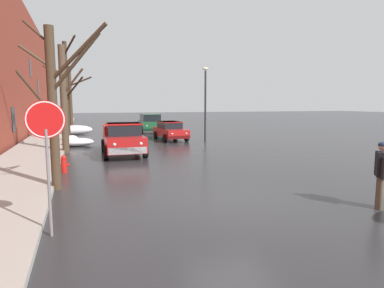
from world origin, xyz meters
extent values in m
plane|color=#2B2B2D|center=(0.00, 0.00, 0.00)|extent=(200.00, 200.00, 0.00)
cube|color=#A8A399|center=(-6.28, 18.00, 0.07)|extent=(3.02, 80.00, 0.14)
cube|color=brown|center=(-8.28, 18.00, 5.64)|extent=(0.60, 80.00, 11.28)
cube|color=black|center=(-7.99, 32.65, 1.49)|extent=(0.08, 1.10, 1.60)
cube|color=black|center=(-7.99, 15.85, 1.73)|extent=(0.08, 1.10, 1.60)
cube|color=black|center=(-7.99, 25.63, 6.03)|extent=(0.08, 1.10, 1.60)
cube|color=black|center=(-7.99, 31.20, 4.67)|extent=(0.08, 1.10, 1.60)
ellipsoid|color=white|center=(-4.29, 22.92, 0.42)|extent=(2.97, 1.13, 0.85)
ellipsoid|color=white|center=(-4.87, 22.83, 0.29)|extent=(0.68, 0.57, 0.57)
ellipsoid|color=white|center=(-4.06, 14.31, 0.27)|extent=(2.00, 1.28, 0.54)
ellipsoid|color=white|center=(-4.42, 14.43, 0.36)|extent=(0.87, 0.73, 0.73)
cylinder|color=#423323|center=(-4.69, 3.16, 2.54)|extent=(0.29, 0.29, 5.09)
cylinder|color=#423323|center=(-3.98, 2.69, 3.94)|extent=(1.54, 1.07, 1.76)
cylinder|color=#423323|center=(-5.09, 2.70, 3.01)|extent=(0.89, 1.00, 1.28)
cylinder|color=#423323|center=(-5.11, 3.78, 5.00)|extent=(0.93, 1.32, 0.97)
cylinder|color=#423323|center=(-3.88, 2.60, 4.24)|extent=(1.73, 1.26, 1.66)
cylinder|color=#4C3D2D|center=(-4.69, 11.57, 2.97)|extent=(0.37, 0.37, 5.95)
cylinder|color=#4C3D2D|center=(-4.61, 12.36, 4.70)|extent=(0.28, 1.65, 0.96)
cylinder|color=#4C3D2D|center=(-4.16, 11.21, 3.97)|extent=(1.18, 0.85, 1.41)
cylinder|color=#4C3D2D|center=(-5.69, 11.26, 5.01)|extent=(2.12, 0.76, 1.51)
cylinder|color=#382B1E|center=(-4.69, 16.90, 3.54)|extent=(0.30, 0.30, 7.08)
cylinder|color=#382B1E|center=(-3.83, 16.56, 4.28)|extent=(1.78, 0.79, 0.80)
cylinder|color=#382B1E|center=(-4.13, 16.09, 3.90)|extent=(1.24, 1.73, 1.39)
cylinder|color=#382B1E|center=(-4.32, 16.12, 6.72)|extent=(0.87, 1.67, 1.12)
cylinder|color=#382B1E|center=(-5.43, 17.12, 5.00)|extent=(1.55, 0.54, 0.89)
cylinder|color=#382B1E|center=(-4.76, 16.08, 4.14)|extent=(0.24, 1.71, 1.39)
cylinder|color=#423323|center=(-4.69, 28.93, 3.35)|extent=(0.32, 0.32, 6.70)
cylinder|color=#423323|center=(-5.20, 29.75, 5.55)|extent=(1.16, 1.75, 1.13)
cylinder|color=#423323|center=(-5.17, 28.35, 6.11)|extent=(1.11, 1.28, 0.70)
cylinder|color=#423323|center=(-5.11, 28.53, 5.42)|extent=(0.95, 0.90, 0.85)
cube|color=red|center=(-1.73, 9.75, 0.74)|extent=(2.04, 4.87, 0.76)
cube|color=black|center=(-1.75, 9.08, 1.44)|extent=(1.72, 1.59, 0.64)
cube|color=red|center=(-1.75, 9.08, 1.72)|extent=(1.75, 1.64, 0.08)
cube|color=red|center=(-0.81, 10.69, 1.34)|extent=(0.17, 2.31, 0.44)
cube|color=red|center=(-2.60, 10.74, 1.34)|extent=(0.17, 2.31, 0.44)
cube|color=red|center=(-1.66, 12.11, 1.34)|extent=(1.80, 0.15, 0.44)
cube|color=#B7B7BC|center=(-1.80, 7.41, 0.54)|extent=(1.81, 0.17, 0.32)
sphere|color=white|center=(-1.19, 7.35, 0.86)|extent=(0.16, 0.16, 0.16)
sphere|color=white|center=(-2.42, 7.38, 0.86)|extent=(0.16, 0.16, 0.16)
cylinder|color=black|center=(-0.81, 8.28, 0.36)|extent=(0.24, 0.73, 0.72)
cylinder|color=black|center=(-2.75, 8.34, 0.36)|extent=(0.24, 0.73, 0.72)
cylinder|color=black|center=(-0.72, 11.17, 0.36)|extent=(0.24, 0.73, 0.72)
cylinder|color=black|center=(-2.66, 11.23, 0.36)|extent=(0.24, 0.73, 0.72)
cube|color=red|center=(2.62, 15.79, 0.60)|extent=(1.72, 4.38, 0.60)
cube|color=black|center=(2.61, 16.01, 1.16)|extent=(1.44, 2.29, 0.52)
cube|color=red|center=(2.61, 16.01, 1.39)|extent=(1.48, 2.34, 0.06)
cube|color=#520B0B|center=(2.68, 13.67, 0.42)|extent=(1.58, 0.16, 0.22)
cube|color=#520B0B|center=(2.56, 17.92, 0.42)|extent=(1.58, 0.16, 0.22)
cylinder|color=black|center=(3.48, 14.47, 0.30)|extent=(0.20, 0.60, 0.60)
cylinder|color=black|center=(1.83, 14.43, 0.30)|extent=(0.20, 0.60, 0.60)
cylinder|color=black|center=(3.41, 17.16, 0.30)|extent=(0.20, 0.60, 0.60)
cylinder|color=black|center=(1.76, 17.12, 0.30)|extent=(0.20, 0.60, 0.60)
sphere|color=silver|center=(3.20, 13.66, 0.68)|extent=(0.14, 0.14, 0.14)
sphere|color=silver|center=(2.15, 13.63, 0.68)|extent=(0.14, 0.14, 0.14)
cube|color=#1E5633|center=(2.50, 22.57, 0.74)|extent=(2.15, 4.34, 0.80)
cube|color=black|center=(2.50, 22.61, 1.48)|extent=(1.80, 3.06, 0.68)
cube|color=#1E5633|center=(2.50, 22.61, 1.79)|extent=(1.84, 3.12, 0.06)
cube|color=black|center=(2.36, 20.51, 0.46)|extent=(1.84, 0.24, 0.22)
cube|color=black|center=(2.63, 24.62, 0.46)|extent=(1.84, 0.24, 0.22)
cylinder|color=black|center=(3.37, 21.20, 0.34)|extent=(0.22, 0.69, 0.68)
cylinder|color=black|center=(1.46, 21.32, 0.34)|extent=(0.22, 0.69, 0.68)
cylinder|color=black|center=(3.54, 23.81, 0.34)|extent=(0.22, 0.69, 0.68)
cylinder|color=black|center=(1.63, 23.94, 0.34)|extent=(0.22, 0.69, 0.68)
sphere|color=silver|center=(2.97, 20.44, 0.82)|extent=(0.14, 0.14, 0.14)
sphere|color=silver|center=(1.75, 20.52, 0.82)|extent=(0.14, 0.14, 0.14)
cylinder|color=brown|center=(3.49, -1.61, 0.43)|extent=(0.21, 0.21, 0.86)
cylinder|color=brown|center=(3.36, -1.77, 0.43)|extent=(0.21, 0.21, 0.86)
cube|color=black|center=(3.42, -1.69, 1.18)|extent=(0.47, 0.49, 0.64)
cylinder|color=black|center=(3.59, -1.49, 1.12)|extent=(0.15, 0.15, 0.56)
cylinder|color=black|center=(3.26, -1.89, 1.12)|extent=(0.15, 0.15, 0.56)
sphere|color=tan|center=(3.42, -1.69, 1.64)|extent=(0.22, 0.22, 0.22)
ellipsoid|color=#1E2D4C|center=(3.42, -1.69, 1.68)|extent=(0.23, 0.23, 0.17)
cylinder|color=red|center=(-4.57, 5.79, 0.28)|extent=(0.22, 0.22, 0.55)
sphere|color=red|center=(-4.57, 5.79, 0.61)|extent=(0.21, 0.21, 0.21)
cylinder|color=red|center=(-4.73, 5.79, 0.30)|extent=(0.10, 0.09, 0.09)
cylinder|color=red|center=(-4.41, 5.79, 0.30)|extent=(0.10, 0.09, 0.09)
cylinder|color=slate|center=(-4.56, -0.79, 1.11)|extent=(0.06, 0.06, 2.23)
cylinder|color=red|center=(-4.56, -0.79, 2.42)|extent=(0.76, 0.04, 0.76)
torus|color=white|center=(-4.56, -0.79, 2.42)|extent=(0.74, 0.05, 0.74)
cylinder|color=#28282D|center=(4.90, 14.34, 2.58)|extent=(0.14, 0.14, 5.15)
ellipsoid|color=beige|center=(4.90, 14.34, 5.29)|extent=(0.44, 0.24, 0.20)
camera|label=1|loc=(-3.93, -7.76, 2.72)|focal=30.00mm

